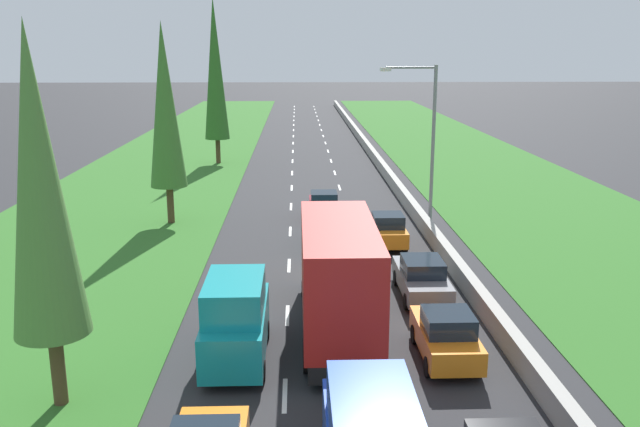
# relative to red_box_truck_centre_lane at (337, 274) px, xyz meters

# --- Properties ---
(ground_plane) EXTENTS (300.00, 300.00, 0.00)m
(ground_plane) POSITION_rel_red_box_truck_centre_lane_xyz_m (-0.03, 40.54, -2.18)
(ground_plane) COLOR #28282B
(ground_plane) RESTS_ON ground
(grass_verge_left) EXTENTS (14.00, 140.00, 0.04)m
(grass_verge_left) POSITION_rel_red_box_truck_centre_lane_xyz_m (-12.68, 40.54, -2.16)
(grass_verge_left) COLOR #2D6623
(grass_verge_left) RESTS_ON ground
(grass_verge_right) EXTENTS (14.00, 140.00, 0.04)m
(grass_verge_right) POSITION_rel_red_box_truck_centre_lane_xyz_m (14.32, 40.54, -2.16)
(grass_verge_right) COLOR #2D6623
(grass_verge_right) RESTS_ON ground
(median_barrier) EXTENTS (0.44, 120.00, 0.85)m
(median_barrier) POSITION_rel_red_box_truck_centre_lane_xyz_m (5.67, 40.54, -1.76)
(median_barrier) COLOR #9E9B93
(median_barrier) RESTS_ON ground
(lane_markings) EXTENTS (3.64, 116.00, 0.01)m
(lane_markings) POSITION_rel_red_box_truck_centre_lane_xyz_m (-0.03, 40.54, -2.18)
(lane_markings) COLOR white
(lane_markings) RESTS_ON ground
(red_box_truck_centre_lane) EXTENTS (2.46, 9.40, 4.18)m
(red_box_truck_centre_lane) POSITION_rel_red_box_truck_centre_lane_xyz_m (0.00, 0.00, 0.00)
(red_box_truck_centre_lane) COLOR black
(red_box_truck_centre_lane) RESTS_ON ground
(teal_sedan_centre_lane) EXTENTS (1.82, 4.50, 1.64)m
(teal_sedan_centre_lane) POSITION_rel_red_box_truck_centre_lane_xyz_m (0.15, 10.54, -1.37)
(teal_sedan_centre_lane) COLOR teal
(teal_sedan_centre_lane) RESTS_ON ground
(orange_hatchback_right_lane) EXTENTS (1.74, 3.90, 1.72)m
(orange_hatchback_right_lane) POSITION_rel_red_box_truck_centre_lane_xyz_m (3.39, -2.31, -1.35)
(orange_hatchback_right_lane) COLOR orange
(orange_hatchback_right_lane) RESTS_ON ground
(maroon_hatchback_centre_lane) EXTENTS (1.74, 3.90, 1.72)m
(maroon_hatchback_centre_lane) POSITION_rel_red_box_truck_centre_lane_xyz_m (0.19, 16.15, -1.35)
(maroon_hatchback_centre_lane) COLOR maroon
(maroon_hatchback_centre_lane) RESTS_ON ground
(teal_van_left_lane) EXTENTS (1.96, 4.90, 2.82)m
(teal_van_left_lane) POSITION_rel_red_box_truck_centre_lane_xyz_m (-3.37, -2.09, -0.78)
(teal_van_left_lane) COLOR teal
(teal_van_left_lane) RESTS_ON ground
(grey_sedan_right_lane) EXTENTS (1.82, 4.50, 1.64)m
(grey_sedan_right_lane) POSITION_rel_red_box_truck_centre_lane_xyz_m (3.65, 3.34, -1.37)
(grey_sedan_right_lane) COLOR slate
(grey_sedan_right_lane) RESTS_ON ground
(orange_hatchback_right_lane_fourth) EXTENTS (1.74, 3.90, 1.72)m
(orange_hatchback_right_lane_fourth) POSITION_rel_red_box_truck_centre_lane_xyz_m (3.22, 10.67, -1.35)
(orange_hatchback_right_lane_fourth) COLOR orange
(orange_hatchback_right_lane_fourth) RESTS_ON ground
(poplar_tree_nearest) EXTENTS (2.07, 2.07, 10.61)m
(poplar_tree_nearest) POSITION_rel_red_box_truck_centre_lane_xyz_m (-8.12, -4.72, 4.17)
(poplar_tree_nearest) COLOR #4C3823
(poplar_tree_nearest) RESTS_ON ground
(poplar_tree_second) EXTENTS (2.08, 2.08, 11.40)m
(poplar_tree_second) POSITION_rel_red_box_truck_centre_lane_xyz_m (-8.71, 15.63, 4.56)
(poplar_tree_second) COLOR #4C3823
(poplar_tree_second) RESTS_ON ground
(poplar_tree_third) EXTENTS (2.16, 2.16, 14.26)m
(poplar_tree_third) POSITION_rel_red_box_truck_centre_lane_xyz_m (-8.36, 36.61, 6.00)
(poplar_tree_third) COLOR #4C3823
(poplar_tree_third) RESTS_ON ground
(street_light_mast) EXTENTS (3.20, 0.28, 9.00)m
(street_light_mast) POSITION_rel_red_box_truck_centre_lane_xyz_m (6.00, 15.23, 3.05)
(street_light_mast) COLOR gray
(street_light_mast) RESTS_ON ground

